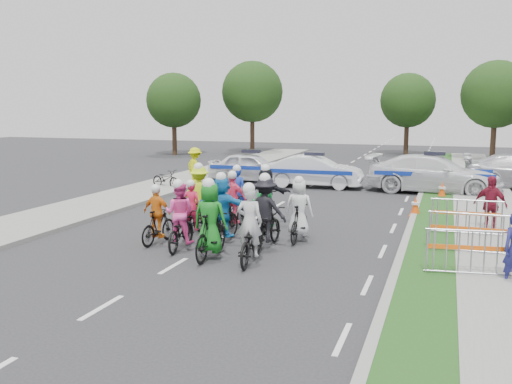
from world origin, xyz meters
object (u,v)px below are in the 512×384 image
(rider_1, at_px, (210,228))
(rider_10, at_px, (200,201))
(police_car_2, at_px, (434,174))
(barrier_2, at_px, (466,219))
(rider_12, at_px, (238,202))
(tree_1, at_px, (496,94))
(cone_0, at_px, (415,206))
(cone_1, at_px, (442,190))
(rider_6, at_px, (192,217))
(rider_4, at_px, (266,219))
(marshal_hiviz, at_px, (195,167))
(rider_11, at_px, (266,200))
(rider_5, at_px, (222,213))
(tree_0, at_px, (174,100))
(tree_3, at_px, (252,92))
(parked_bike, at_px, (166,179))
(rider_9, at_px, (233,207))
(barrier_1, at_px, (469,235))
(rider_0, at_px, (250,237))
(rider_7, at_px, (299,216))
(spectator_2, at_px, (490,205))
(police_car_1, at_px, (314,171))
(rider_2, at_px, (180,223))
(police_car_0, at_px, (251,167))
(tree_4, at_px, (408,101))
(rider_8, at_px, (263,211))
(barrier_0, at_px, (471,255))

(rider_1, xyz_separation_m, rider_10, (-1.93, 3.66, -0.02))
(police_car_2, height_order, barrier_2, police_car_2)
(rider_12, height_order, tree_1, tree_1)
(cone_0, height_order, cone_1, same)
(rider_6, relative_size, barrier_2, 0.84)
(rider_4, relative_size, barrier_2, 1.02)
(marshal_hiviz, bearing_deg, rider_11, 164.79)
(rider_5, bearing_deg, cone_0, -125.43)
(tree_0, bearing_deg, tree_3, 38.66)
(rider_10, relative_size, parked_bike, 1.25)
(rider_9, distance_m, rider_10, 1.26)
(barrier_1, bearing_deg, rider_0, -155.04)
(cone_1, bearing_deg, rider_7, -112.23)
(tree_0, bearing_deg, spectator_2, -45.52)
(police_car_1, height_order, cone_1, police_car_1)
(rider_2, distance_m, rider_5, 1.35)
(rider_7, bearing_deg, police_car_1, -79.01)
(rider_2, relative_size, cone_1, 2.75)
(rider_11, distance_m, marshal_hiviz, 9.40)
(cone_0, height_order, tree_1, tree_1)
(rider_2, height_order, cone_1, rider_2)
(rider_5, height_order, tree_1, tree_1)
(rider_0, height_order, barrier_2, rider_0)
(police_car_1, xyz_separation_m, barrier_1, (6.49, -10.94, -0.19))
(rider_0, xyz_separation_m, parked_bike, (-7.88, 10.74, -0.22))
(rider_10, relative_size, cone_1, 2.97)
(parked_bike, bearing_deg, police_car_0, -21.83)
(rider_7, height_order, tree_4, tree_4)
(rider_9, xyz_separation_m, rider_12, (-0.36, 1.38, -0.09))
(rider_8, height_order, barrier_2, rider_8)
(rider_8, height_order, tree_4, tree_4)
(parked_bike, bearing_deg, cone_0, -87.29)
(rider_9, distance_m, cone_1, 10.22)
(rider_5, distance_m, rider_9, 1.74)
(rider_2, height_order, spectator_2, rider_2)
(barrier_0, bearing_deg, police_car_2, 94.98)
(rider_9, bearing_deg, rider_1, 112.04)
(cone_0, bearing_deg, rider_12, -155.27)
(rider_12, xyz_separation_m, police_car_1, (0.68, 8.44, 0.13))
(rider_0, distance_m, tree_3, 33.18)
(police_car_0, distance_m, marshal_hiviz, 3.15)
(cone_1, relative_size, parked_bike, 0.42)
(tree_1, distance_m, tree_3, 18.11)
(rider_6, height_order, rider_11, rider_11)
(rider_1, distance_m, police_car_1, 13.24)
(spectator_2, xyz_separation_m, cone_1, (-1.42, 6.33, -0.53))
(rider_2, relative_size, rider_8, 1.09)
(rider_0, height_order, rider_4, rider_4)
(rider_7, bearing_deg, rider_2, 34.50)
(police_car_2, height_order, tree_3, tree_3)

